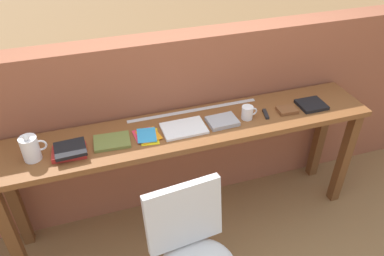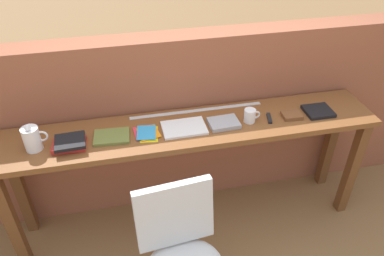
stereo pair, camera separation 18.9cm
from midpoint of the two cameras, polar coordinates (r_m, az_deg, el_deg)
ground_plane at (r=2.84m, az=-0.37°, el=-17.90°), size 40.00×40.00×0.00m
brick_wall_back at (r=2.81m, az=-4.39°, el=0.78°), size 6.00×0.20×1.37m
sideboard at (r=2.51m, az=-2.51°, el=-2.40°), size 2.50×0.44×0.88m
chair_white_moulded at (r=2.18m, az=-2.53°, el=-18.29°), size 0.48×0.49×0.89m
pitcher_white at (r=2.34m, az=-25.54°, el=-2.87°), size 0.14×0.10×0.18m
book_stack_leftmost at (r=2.32m, az=-20.38°, el=-3.35°), size 0.20×0.17×0.05m
magazine_cycling at (r=2.35m, az=-14.37°, el=-2.07°), size 0.23×0.17×0.02m
pamphlet_pile_colourful at (r=2.36m, az=-9.12°, el=-1.21°), size 0.17×0.19×0.01m
book_open_centre at (r=2.39m, az=-3.52°, el=-0.11°), size 0.28×0.20×0.02m
book_grey_hardcover at (r=2.44m, az=2.45°, el=0.98°), size 0.20×0.15×0.03m
mug at (r=2.49m, az=6.33°, el=2.31°), size 0.11×0.08×0.09m
multitool_folded at (r=2.56m, az=9.11°, el=2.07°), size 0.05×0.11×0.02m
leather_journal_brown at (r=2.62m, az=12.31°, el=2.65°), size 0.13×0.11×0.02m
book_repair_rightmost at (r=2.72m, az=15.87°, el=3.39°), size 0.19×0.17×0.02m
ruler_metal_back_edge at (r=2.58m, az=-1.89°, el=2.65°), size 0.92×0.03×0.00m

